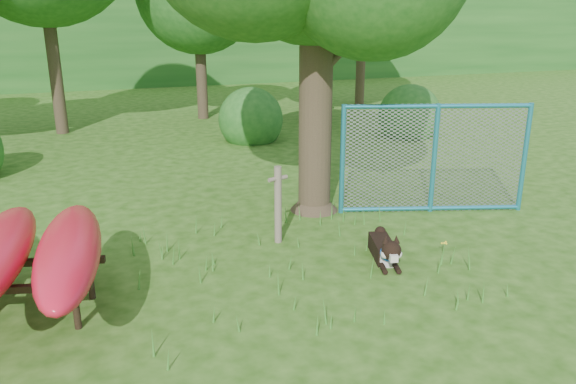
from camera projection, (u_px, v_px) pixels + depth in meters
name	position (u px, v px, depth m)	size (l,w,h in m)	color
ground	(306.00, 295.00, 7.14)	(80.00, 80.00, 0.00)	#21490E
wooden_post	(278.00, 203.00, 8.61)	(0.34, 0.16, 1.23)	#66594C
husky_dog	(385.00, 250.00, 8.04)	(0.57, 1.15, 0.53)	black
fence_section	(434.00, 159.00, 9.88)	(3.21, 1.10, 3.25)	teal
wildflower_clump	(444.00, 244.00, 8.32)	(0.09, 0.08, 0.20)	#3D7F29
shrub_right	(408.00, 136.00, 16.44)	(1.80, 1.80, 1.80)	#1D581C
shrub_mid	(251.00, 141.00, 15.84)	(1.80, 1.80, 1.80)	#1D581C
wooded_hillside	(117.00, 22.00, 31.23)	(80.00, 12.00, 6.00)	#1D581C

